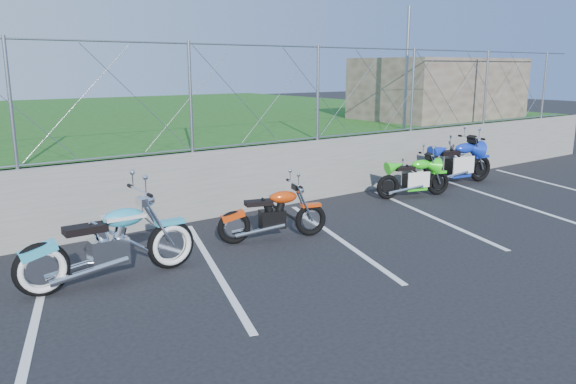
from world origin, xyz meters
TOP-DOWN VIEW (x-y plane):
  - ground at (0.00, 0.00)m, footprint 90.00×90.00m
  - retaining_wall at (0.00, 3.50)m, footprint 30.00×0.22m
  - grass_field at (0.00, 13.50)m, footprint 30.00×20.00m
  - stone_building at (10.50, 5.50)m, footprint 5.00×3.00m
  - chain_link_fence at (0.00, 3.50)m, footprint 28.00×0.03m
  - sign_pole at (7.20, 3.90)m, footprint 0.08×0.08m
  - parking_lines at (1.20, 1.00)m, footprint 18.29×4.31m
  - cruiser_turquoise at (-1.34, 1.34)m, footprint 2.45×0.77m
  - naked_orange at (1.49, 1.56)m, footprint 1.86×0.74m
  - sportbike_green at (5.83, 2.30)m, footprint 1.78×0.73m
  - sportbike_blue at (7.76, 2.60)m, footprint 2.23×0.79m

SIDE VIEW (x-z plane):
  - ground at x=0.00m, z-range 0.00..0.00m
  - parking_lines at x=1.20m, z-range 0.00..0.01m
  - naked_orange at x=1.49m, z-range -0.07..0.88m
  - sportbike_green at x=5.83m, z-range -0.07..0.88m
  - cruiser_turquoise at x=-1.34m, z-range -0.12..1.10m
  - sportbike_blue at x=7.76m, z-range -0.08..1.08m
  - retaining_wall at x=0.00m, z-range 0.00..1.30m
  - grass_field at x=0.00m, z-range 0.00..1.30m
  - stone_building at x=10.50m, z-range 1.30..3.10m
  - chain_link_fence at x=0.00m, z-range 1.30..3.30m
  - sign_pole at x=7.20m, z-range 1.30..4.30m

